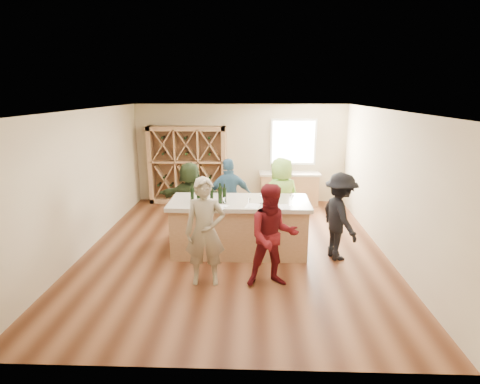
{
  "coord_description": "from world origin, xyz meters",
  "views": [
    {
      "loc": [
        0.35,
        -7.18,
        3.15
      ],
      "look_at": [
        0.1,
        0.2,
        1.15
      ],
      "focal_mm": 28.0,
      "sensor_mm": 36.0,
      "label": 1
    }
  ],
  "objects_px": {
    "sink": "(283,169)",
    "person_far_right": "(281,198)",
    "wine_bottle_b": "(199,197)",
    "person_far_mid": "(229,197)",
    "wine_bottle_a": "(192,195)",
    "person_far_left": "(191,198)",
    "tasting_counter_base": "(239,228)",
    "wine_rack": "(188,165)",
    "wine_bottle_d": "(220,195)",
    "person_server": "(340,217)",
    "wine_bottle_c": "(212,196)",
    "person_near_right": "(273,236)",
    "wine_bottle_e": "(225,196)",
    "person_near_left": "(205,232)"
  },
  "relations": [
    {
      "from": "tasting_counter_base",
      "to": "person_far_right",
      "type": "relative_size",
      "value": 1.47
    },
    {
      "from": "person_far_mid",
      "to": "person_near_right",
      "type": "bearing_deg",
      "value": 97.99
    },
    {
      "from": "tasting_counter_base",
      "to": "wine_rack",
      "type": "bearing_deg",
      "value": 114.88
    },
    {
      "from": "wine_bottle_e",
      "to": "person_far_left",
      "type": "distance_m",
      "value": 1.49
    },
    {
      "from": "wine_bottle_c",
      "to": "person_near_left",
      "type": "relative_size",
      "value": 0.15
    },
    {
      "from": "person_server",
      "to": "person_near_right",
      "type": "bearing_deg",
      "value": 114.5
    },
    {
      "from": "wine_bottle_b",
      "to": "wine_bottle_c",
      "type": "xyz_separation_m",
      "value": [
        0.23,
        0.15,
        -0.02
      ]
    },
    {
      "from": "wine_bottle_e",
      "to": "person_server",
      "type": "bearing_deg",
      "value": -0.8
    },
    {
      "from": "wine_rack",
      "to": "wine_bottle_b",
      "type": "relative_size",
      "value": 7.25
    },
    {
      "from": "wine_bottle_a",
      "to": "person_near_right",
      "type": "distance_m",
      "value": 1.93
    },
    {
      "from": "sink",
      "to": "person_far_left",
      "type": "distance_m",
      "value": 3.28
    },
    {
      "from": "wine_bottle_c",
      "to": "person_far_mid",
      "type": "relative_size",
      "value": 0.15
    },
    {
      "from": "person_near_right",
      "to": "wine_bottle_d",
      "type": "bearing_deg",
      "value": 122.45
    },
    {
      "from": "wine_bottle_d",
      "to": "person_near_right",
      "type": "xyz_separation_m",
      "value": [
        0.95,
        -1.12,
        -0.37
      ]
    },
    {
      "from": "wine_bottle_b",
      "to": "person_far_mid",
      "type": "height_order",
      "value": "person_far_mid"
    },
    {
      "from": "wine_rack",
      "to": "wine_bottle_b",
      "type": "height_order",
      "value": "wine_rack"
    },
    {
      "from": "wine_bottle_b",
      "to": "wine_bottle_c",
      "type": "distance_m",
      "value": 0.27
    },
    {
      "from": "wine_bottle_a",
      "to": "person_far_left",
      "type": "height_order",
      "value": "person_far_left"
    },
    {
      "from": "wine_bottle_d",
      "to": "person_server",
      "type": "relative_size",
      "value": 0.19
    },
    {
      "from": "sink",
      "to": "wine_bottle_b",
      "type": "height_order",
      "value": "wine_bottle_b"
    },
    {
      "from": "wine_bottle_b",
      "to": "person_far_right",
      "type": "relative_size",
      "value": 0.17
    },
    {
      "from": "wine_bottle_e",
      "to": "person_server",
      "type": "distance_m",
      "value": 2.22
    },
    {
      "from": "person_far_mid",
      "to": "person_far_right",
      "type": "xyz_separation_m",
      "value": [
        1.14,
        -0.02,
        0.01
      ]
    },
    {
      "from": "sink",
      "to": "person_far_right",
      "type": "distance_m",
      "value": 2.47
    },
    {
      "from": "person_server",
      "to": "wine_bottle_d",
      "type": "bearing_deg",
      "value": 74.25
    },
    {
      "from": "person_far_right",
      "to": "wine_bottle_d",
      "type": "bearing_deg",
      "value": 18.62
    },
    {
      "from": "wine_rack",
      "to": "wine_bottle_a",
      "type": "distance_m",
      "value": 3.66
    },
    {
      "from": "wine_bottle_a",
      "to": "person_far_right",
      "type": "xyz_separation_m",
      "value": [
        1.78,
        1.06,
        -0.33
      ]
    },
    {
      "from": "wine_bottle_b",
      "to": "person_far_mid",
      "type": "xyz_separation_m",
      "value": [
        0.5,
        1.21,
        -0.36
      ]
    },
    {
      "from": "wine_rack",
      "to": "person_far_mid",
      "type": "distance_m",
      "value": 2.86
    },
    {
      "from": "sink",
      "to": "person_far_right",
      "type": "relative_size",
      "value": 0.31
    },
    {
      "from": "person_near_right",
      "to": "person_far_right",
      "type": "distance_m",
      "value": 2.25
    },
    {
      "from": "wine_bottle_c",
      "to": "person_far_mid",
      "type": "distance_m",
      "value": 1.15
    },
    {
      "from": "tasting_counter_base",
      "to": "wine_bottle_b",
      "type": "height_order",
      "value": "wine_bottle_b"
    },
    {
      "from": "wine_bottle_a",
      "to": "person_far_left",
      "type": "xyz_separation_m",
      "value": [
        -0.23,
        1.11,
        -0.39
      ]
    },
    {
      "from": "wine_rack",
      "to": "wine_bottle_e",
      "type": "xyz_separation_m",
      "value": [
        1.32,
        -3.63,
        0.13
      ]
    },
    {
      "from": "wine_bottle_e",
      "to": "person_far_mid",
      "type": "bearing_deg",
      "value": 88.93
    },
    {
      "from": "wine_bottle_d",
      "to": "person_near_left",
      "type": "bearing_deg",
      "value": -98.26
    },
    {
      "from": "person_server",
      "to": "person_far_left",
      "type": "distance_m",
      "value": 3.26
    },
    {
      "from": "wine_bottle_c",
      "to": "person_far_right",
      "type": "height_order",
      "value": "person_far_right"
    },
    {
      "from": "tasting_counter_base",
      "to": "person_near_right",
      "type": "xyz_separation_m",
      "value": [
        0.59,
        -1.31,
        0.37
      ]
    },
    {
      "from": "wine_bottle_b",
      "to": "wine_bottle_d",
      "type": "distance_m",
      "value": 0.4
    },
    {
      "from": "person_near_right",
      "to": "person_far_right",
      "type": "bearing_deg",
      "value": 74.67
    },
    {
      "from": "person_far_left",
      "to": "wine_bottle_b",
      "type": "bearing_deg",
      "value": 111.02
    },
    {
      "from": "wine_bottle_c",
      "to": "person_far_right",
      "type": "distance_m",
      "value": 1.79
    },
    {
      "from": "wine_bottle_c",
      "to": "wine_bottle_d",
      "type": "relative_size",
      "value": 0.85
    },
    {
      "from": "tasting_counter_base",
      "to": "wine_bottle_e",
      "type": "height_order",
      "value": "wine_bottle_e"
    },
    {
      "from": "sink",
      "to": "wine_bottle_e",
      "type": "bearing_deg",
      "value": -111.11
    },
    {
      "from": "wine_bottle_b",
      "to": "person_near_right",
      "type": "height_order",
      "value": "person_near_right"
    },
    {
      "from": "person_near_left",
      "to": "wine_rack",
      "type": "bearing_deg",
      "value": 99.74
    }
  ]
}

